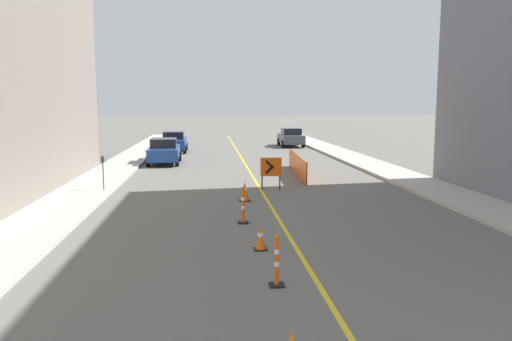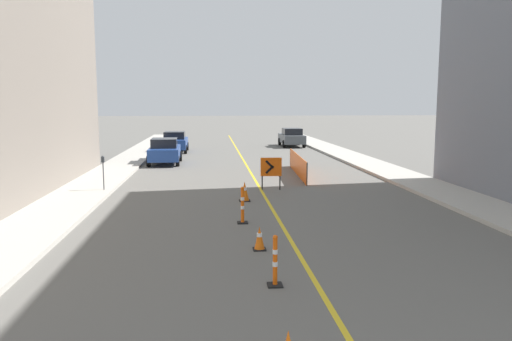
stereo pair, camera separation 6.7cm
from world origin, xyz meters
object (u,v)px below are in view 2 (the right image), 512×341
(traffic_cone_second, at_px, (259,238))
(arrow_barricade_primary, at_px, (271,168))
(parked_car_curb_near, at_px, (165,151))
(parked_car_curb_mid, at_px, (175,142))
(parking_meter_near_curb, at_px, (103,166))
(parked_car_curb_far, at_px, (292,137))
(delineator_post_rear, at_px, (243,208))
(traffic_cone_third, at_px, (245,191))
(delineator_post_front, at_px, (275,264))

(traffic_cone_second, bearing_deg, arrow_barricade_primary, 81.14)
(traffic_cone_second, height_order, parked_car_curb_near, parked_car_curb_near)
(parked_car_curb_mid, distance_m, parking_meter_near_curb, 17.70)
(arrow_barricade_primary, relative_size, parked_car_curb_far, 0.33)
(delineator_post_rear, distance_m, parked_car_curb_near, 16.34)
(traffic_cone_third, distance_m, delineator_post_rear, 3.58)
(delineator_post_front, height_order, parking_meter_near_curb, parking_meter_near_curb)
(traffic_cone_third, xyz_separation_m, delineator_post_rear, (-0.31, -3.57, 0.13))
(arrow_barricade_primary, height_order, parking_meter_near_curb, parking_meter_near_curb)
(traffic_cone_third, distance_m, parked_car_curb_far, 24.74)
(delineator_post_front, height_order, parked_car_curb_far, parked_car_curb_far)
(traffic_cone_second, distance_m, parking_meter_near_curb, 10.43)
(delineator_post_rear, xyz_separation_m, parked_car_curb_near, (-3.79, 15.89, 0.30))
(parked_car_curb_mid, distance_m, parked_car_curb_far, 10.63)
(traffic_cone_second, relative_size, parked_car_curb_far, 0.14)
(arrow_barricade_primary, bearing_deg, parked_car_curb_far, 80.51)
(traffic_cone_second, height_order, parked_car_curb_far, parked_car_curb_far)
(traffic_cone_second, distance_m, traffic_cone_third, 6.46)
(arrow_barricade_primary, distance_m, parked_car_curb_mid, 18.29)
(delineator_post_front, relative_size, delineator_post_rear, 0.93)
(parked_car_curb_mid, relative_size, parked_car_curb_far, 1.00)
(traffic_cone_second, relative_size, traffic_cone_third, 0.82)
(parked_car_curb_near, relative_size, parked_car_curb_mid, 1.01)
(delineator_post_front, height_order, arrow_barricade_primary, arrow_barricade_primary)
(traffic_cone_third, bearing_deg, delineator_post_front, -89.99)
(delineator_post_rear, xyz_separation_m, parked_car_curb_mid, (-3.69, 23.43, 0.30))
(arrow_barricade_primary, bearing_deg, traffic_cone_third, -116.93)
(delineator_post_rear, bearing_deg, delineator_post_front, -86.72)
(parked_car_curb_mid, bearing_deg, traffic_cone_second, -81.66)
(traffic_cone_third, relative_size, delineator_post_rear, 0.65)
(delineator_post_front, bearing_deg, parked_car_curb_near, 100.89)
(parked_car_curb_mid, height_order, parking_meter_near_curb, parked_car_curb_mid)
(traffic_cone_third, relative_size, parked_car_curb_near, 0.17)
(traffic_cone_second, distance_m, delineator_post_rear, 2.91)
(parking_meter_near_curb, bearing_deg, traffic_cone_third, -21.38)
(traffic_cone_third, xyz_separation_m, parked_car_curb_near, (-4.11, 12.32, 0.43))
(traffic_cone_third, relative_size, parking_meter_near_curb, 0.52)
(delineator_post_rear, distance_m, parking_meter_near_curb, 7.99)
(parked_car_curb_far, distance_m, parking_meter_near_curb, 24.66)
(parked_car_curb_near, bearing_deg, delineator_post_rear, -78.15)
(parked_car_curb_far, bearing_deg, parked_car_curb_mid, -156.71)
(traffic_cone_second, bearing_deg, parked_car_curb_near, 102.14)
(delineator_post_front, relative_size, parked_car_curb_far, 0.25)
(delineator_post_rear, distance_m, arrow_barricade_primary, 6.16)
(arrow_barricade_primary, height_order, parked_car_curb_far, parked_car_curb_far)
(traffic_cone_third, bearing_deg, arrow_barricade_primary, 60.95)
(parked_car_curb_far, relative_size, parking_meter_near_curb, 3.01)
(delineator_post_front, xyz_separation_m, delineator_post_rear, (-0.31, 5.47, 0.04))
(traffic_cone_second, xyz_separation_m, delineator_post_rear, (-0.25, 2.89, 0.20))
(traffic_cone_third, height_order, parking_meter_near_curb, parking_meter_near_curb)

